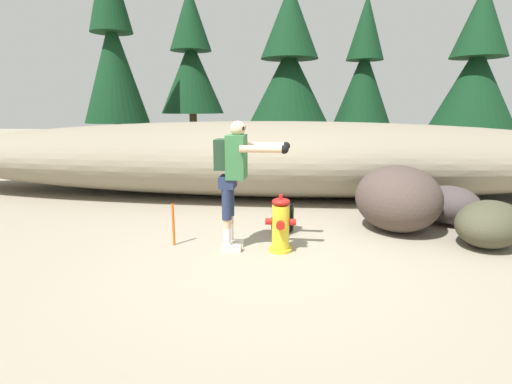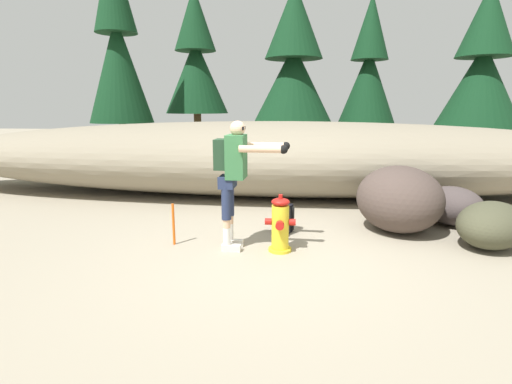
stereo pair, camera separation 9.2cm
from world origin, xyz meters
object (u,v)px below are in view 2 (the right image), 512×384
object	(u,v)px
spare_backpack	(284,219)
fire_hydrant	(280,225)
boulder_large	(399,199)
boulder_small	(452,206)
survey_stake	(174,224)
utility_worker	(235,169)
boulder_mid	(491,225)

from	to	relation	value
spare_backpack	fire_hydrant	bearing A→B (deg)	108.66
boulder_large	boulder_small	xyz separation A→B (m)	(0.98, 0.48, -0.20)
fire_hydrant	boulder_small	bearing A→B (deg)	28.97
boulder_large	boulder_small	distance (m)	1.11
boulder_large	survey_stake	distance (m)	3.47
utility_worker	survey_stake	xyz separation A→B (m)	(-0.90, 0.08, -0.82)
boulder_mid	fire_hydrant	bearing A→B (deg)	-171.56
fire_hydrant	boulder_mid	bearing A→B (deg)	8.44
survey_stake	boulder_small	bearing A→B (deg)	18.46
fire_hydrant	spare_backpack	xyz separation A→B (m)	(0.02, 0.81, -0.15)
fire_hydrant	boulder_small	size ratio (longest dim) A/B	0.78
fire_hydrant	boulder_small	world-z (taller)	fire_hydrant
fire_hydrant	survey_stake	world-z (taller)	fire_hydrant
spare_backpack	boulder_small	bearing A→B (deg)	-144.73
boulder_large	survey_stake	bearing A→B (deg)	-163.92
boulder_large	boulder_small	bearing A→B (deg)	26.00
boulder_mid	boulder_large	bearing A→B (deg)	149.96
fire_hydrant	survey_stake	distance (m)	1.52
boulder_small	boulder_mid	bearing A→B (deg)	-84.10
boulder_mid	utility_worker	bearing A→B (deg)	-173.51
boulder_small	survey_stake	size ratio (longest dim) A/B	1.68
fire_hydrant	boulder_mid	distance (m)	2.94
boulder_large	boulder_mid	size ratio (longest dim) A/B	1.22
fire_hydrant	spare_backpack	bearing A→B (deg)	88.33
spare_backpack	boulder_mid	bearing A→B (deg)	-167.09
spare_backpack	survey_stake	size ratio (longest dim) A/B	0.78
spare_backpack	boulder_large	size ratio (longest dim) A/B	0.34
spare_backpack	boulder_small	xyz separation A→B (m)	(2.77, 0.74, 0.10)
utility_worker	boulder_large	bearing A→B (deg)	25.65
boulder_mid	boulder_small	bearing A→B (deg)	95.90
boulder_large	boulder_mid	bearing A→B (deg)	-30.04
spare_backpack	survey_stake	distance (m)	1.69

